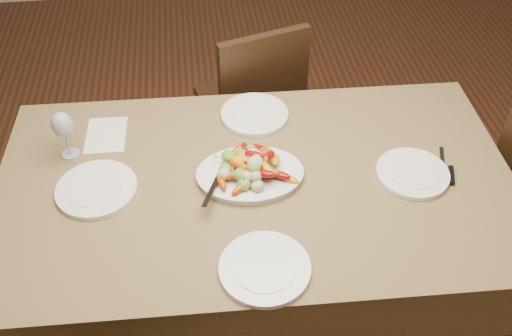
{
  "coord_description": "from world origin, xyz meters",
  "views": [
    {
      "loc": [
        -0.28,
        -1.42,
        2.18
      ],
      "look_at": [
        -0.1,
        -0.0,
        0.82
      ],
      "focal_mm": 40.0,
      "sensor_mm": 36.0,
      "label": 1
    }
  ],
  "objects": [
    {
      "name": "dining_table",
      "position": [
        -0.1,
        -0.0,
        0.38
      ],
      "size": [
        1.87,
        1.1,
        0.76
      ],
      "primitive_type": "cube",
      "rotation": [
        0.0,
        0.0,
        -0.03
      ],
      "color": "brown",
      "rests_on": "ground"
    },
    {
      "name": "table_knife",
      "position": [
        0.59,
        -0.03,
        0.76
      ],
      "size": [
        0.08,
        0.2,
        0.01
      ],
      "primitive_type": null,
      "rotation": [
        0.0,
        0.0,
        -0.31
      ],
      "color": "#9EA0A8",
      "rests_on": "dining_table"
    },
    {
      "name": "plate_far",
      "position": [
        -0.06,
        0.36,
        0.77
      ],
      "size": [
        0.27,
        0.27,
        0.02
      ],
      "primitive_type": "cylinder",
      "color": "white",
      "rests_on": "dining_table"
    },
    {
      "name": "plate_right",
      "position": [
        0.46,
        -0.05,
        0.77
      ],
      "size": [
        0.26,
        0.26,
        0.02
      ],
      "primitive_type": "cylinder",
      "color": "white",
      "rests_on": "dining_table"
    },
    {
      "name": "serving_platter",
      "position": [
        -0.12,
        0.01,
        0.77
      ],
      "size": [
        0.38,
        0.28,
        0.02
      ],
      "primitive_type": "ellipsoid",
      "rotation": [
        0.0,
        0.0,
        -0.03
      ],
      "color": "white",
      "rests_on": "dining_table"
    },
    {
      "name": "roasted_vegetables",
      "position": [
        -0.12,
        0.01,
        0.83
      ],
      "size": [
        0.31,
        0.21,
        0.09
      ],
      "primitive_type": null,
      "rotation": [
        0.0,
        0.0,
        -0.03
      ],
      "color": "#720907",
      "rests_on": "serving_platter"
    },
    {
      "name": "wine_glass",
      "position": [
        -0.77,
        0.22,
        0.86
      ],
      "size": [
        0.08,
        0.08,
        0.2
      ],
      "primitive_type": null,
      "color": "#8C99A5",
      "rests_on": "dining_table"
    },
    {
      "name": "chair_far",
      "position": [
        -0.04,
        0.83,
        0.47
      ],
      "size": [
        0.52,
        0.52,
        0.95
      ],
      "primitive_type": null,
      "rotation": [
        0.0,
        0.0,
        3.44
      ],
      "color": "black",
      "rests_on": "ground"
    },
    {
      "name": "menu_card",
      "position": [
        -0.64,
        0.31,
        0.76
      ],
      "size": [
        0.16,
        0.21,
        0.0
      ],
      "primitive_type": "cube",
      "rotation": [
        0.0,
        0.0,
        -0.03
      ],
      "color": "silver",
      "rests_on": "dining_table"
    },
    {
      "name": "serving_spoon",
      "position": [
        -0.19,
        -0.02,
        0.81
      ],
      "size": [
        0.28,
        0.16,
        0.03
      ],
      "primitive_type": null,
      "rotation": [
        0.0,
        0.0,
        -0.37
      ],
      "color": "#9EA0A8",
      "rests_on": "serving_platter"
    },
    {
      "name": "plate_near",
      "position": [
        -0.12,
        -0.39,
        0.77
      ],
      "size": [
        0.28,
        0.28,
        0.02
      ],
      "primitive_type": "cylinder",
      "color": "white",
      "rests_on": "dining_table"
    },
    {
      "name": "floor",
      "position": [
        0.0,
        0.0,
        0.0
      ],
      "size": [
        6.0,
        6.0,
        0.0
      ],
      "primitive_type": "plane",
      "color": "#371D10",
      "rests_on": "ground"
    },
    {
      "name": "plate_left",
      "position": [
        -0.66,
        0.01,
        0.77
      ],
      "size": [
        0.28,
        0.28,
        0.02
      ],
      "primitive_type": "cylinder",
      "color": "white",
      "rests_on": "dining_table"
    }
  ]
}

